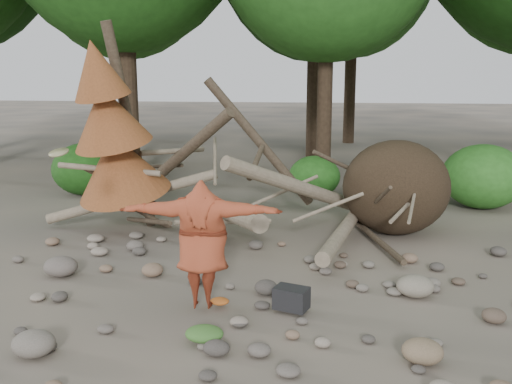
# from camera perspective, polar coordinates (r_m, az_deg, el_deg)

# --- Properties ---
(ground) EXTENTS (120.00, 120.00, 0.00)m
(ground) POSITION_cam_1_polar(r_m,az_deg,el_deg) (8.35, -1.76, -11.54)
(ground) COLOR #514C44
(ground) RESTS_ON ground
(deadfall_pile) EXTENTS (8.55, 5.24, 3.30)m
(deadfall_pile) POSITION_cam_1_polar(r_m,az_deg,el_deg) (12.06, 11.11, 0.28)
(deadfall_pile) COLOR #332619
(deadfall_pile) RESTS_ON ground
(dead_conifer) EXTENTS (2.06, 2.16, 4.35)m
(dead_conifer) POSITION_cam_1_polar(r_m,az_deg,el_deg) (11.85, -14.15, 5.62)
(dead_conifer) COLOR #4C3F30
(dead_conifer) RESTS_ON ground
(bush_left) EXTENTS (1.80, 1.80, 1.44)m
(bush_left) POSITION_cam_1_polar(r_m,az_deg,el_deg) (16.45, -16.71, 2.22)
(bush_left) COLOR #1D5015
(bush_left) RESTS_ON ground
(bush_mid) EXTENTS (1.40, 1.40, 1.12)m
(bush_mid) POSITION_cam_1_polar(r_m,az_deg,el_deg) (15.62, 5.87, 1.57)
(bush_mid) COLOR #27651D
(bush_mid) RESTS_ON ground
(bush_right) EXTENTS (2.00, 2.00, 1.60)m
(bush_right) POSITION_cam_1_polar(r_m,az_deg,el_deg) (15.24, 21.77, 1.45)
(bush_right) COLOR #317825
(bush_right) RESTS_ON ground
(frisbee_thrower) EXTENTS (3.58, 1.04, 2.15)m
(frisbee_thrower) POSITION_cam_1_polar(r_m,az_deg,el_deg) (7.97, -5.44, -5.18)
(frisbee_thrower) COLOR #9A3C22
(frisbee_thrower) RESTS_ON ground
(backpack) EXTENTS (0.54, 0.44, 0.31)m
(backpack) POSITION_cam_1_polar(r_m,az_deg,el_deg) (8.17, 3.55, -10.93)
(backpack) COLOR black
(backpack) RESTS_ON ground
(cloth_green) EXTENTS (0.48, 0.40, 0.18)m
(cloth_green) POSITION_cam_1_polar(r_m,az_deg,el_deg) (7.33, -5.18, -14.28)
(cloth_green) COLOR #3A692A
(cloth_green) RESTS_ON ground
(cloth_orange) EXTENTS (0.27, 0.22, 0.10)m
(cloth_orange) POSITION_cam_1_polar(r_m,az_deg,el_deg) (8.36, -3.65, -11.16)
(cloth_orange) COLOR #B3571E
(cloth_orange) RESTS_ON ground
(boulder_front_left) EXTENTS (0.52, 0.47, 0.31)m
(boulder_front_left) POSITION_cam_1_polar(r_m,az_deg,el_deg) (7.50, -21.35, -13.93)
(boulder_front_left) COLOR slate
(boulder_front_left) RESTS_ON ground
(boulder_front_right) EXTENTS (0.48, 0.43, 0.29)m
(boulder_front_right) POSITION_cam_1_polar(r_m,az_deg,el_deg) (7.13, 16.32, -15.04)
(boulder_front_right) COLOR #7B664D
(boulder_front_right) RESTS_ON ground
(boulder_mid_right) EXTENTS (0.56, 0.50, 0.34)m
(boulder_mid_right) POSITION_cam_1_polar(r_m,az_deg,el_deg) (9.02, 15.63, -9.03)
(boulder_mid_right) COLOR gray
(boulder_mid_right) RESTS_ON ground
(boulder_mid_left) EXTENTS (0.56, 0.50, 0.34)m
(boulder_mid_left) POSITION_cam_1_polar(r_m,az_deg,el_deg) (10.07, -18.95, -7.05)
(boulder_mid_left) COLOR #655C55
(boulder_mid_left) RESTS_ON ground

